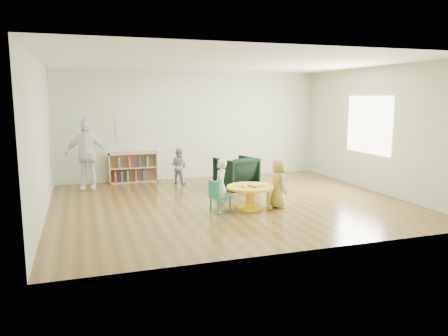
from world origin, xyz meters
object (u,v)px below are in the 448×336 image
kid_chair_left (218,196)px  kid_chair_right (277,191)px  toddler (179,166)px  activity_table (250,193)px  adult_caretaker (86,155)px  child_right (278,184)px  armchair (236,173)px  bookshelf (133,168)px  child_left (221,186)px

kid_chair_left → kid_chair_right: 1.24m
kid_chair_left → toddler: bearing=167.1°
kid_chair_right → toddler: size_ratio=0.66×
activity_table → adult_caretaker: 4.12m
child_right → toddler: 3.23m
kid_chair_right → toddler: (-1.33, 2.85, 0.13)m
armchair → activity_table: bearing=61.9°
bookshelf → child_right: size_ratio=1.26×
child_right → adult_caretaker: size_ratio=0.58×
kid_chair_left → toddler: size_ratio=0.69×
kid_chair_right → child_left: size_ratio=0.58×
activity_table → bookshelf: (-1.82, 3.47, 0.05)m
child_left → child_right: child_left is taller
child_left → bookshelf: bearing=-137.0°
activity_table → toddler: size_ratio=1.02×
armchair → adult_caretaker: 3.49m
kid_chair_left → child_right: child_right is taller
kid_chair_right → armchair: armchair is taller
armchair → toddler: (-1.15, 1.01, 0.06)m
kid_chair_left → adult_caretaker: bearing=-157.0°
kid_chair_left → child_left: 0.18m
activity_table → child_right: child_right is taller
kid_chair_left → adult_caretaker: 3.73m
activity_table → kid_chair_right: 0.58m
kid_chair_right → child_left: (-1.19, -0.10, 0.19)m
activity_table → child_left: bearing=-174.8°
kid_chair_left → kid_chair_right: kid_chair_left is taller
activity_table → armchair: bearing=78.1°
bookshelf → child_left: child_left is taller
activity_table → adult_caretaker: (-2.92, 2.86, 0.51)m
kid_chair_left → kid_chair_right: (1.24, 0.11, -0.01)m
kid_chair_right → bookshelf: bearing=51.6°
armchair → kid_chair_right: bearing=79.3°
toddler → adult_caretaker: bearing=44.0°
bookshelf → child_right: bearing=-56.3°
activity_table → adult_caretaker: size_ratio=0.55×
child_left → toddler: size_ratio=1.14×
bookshelf → armchair: 2.73m
bookshelf → armchair: size_ratio=1.44×
activity_table → child_right: 0.57m
armchair → child_left: child_left is taller
armchair → toddler: toddler is taller
toddler → adult_caretaker: 2.20m
adult_caretaker → child_left: bearing=-41.0°
child_right → toddler: bearing=19.8°
kid_chair_right → bookshelf: 4.18m
activity_table → kid_chair_left: (-0.67, -0.07, 0.01)m
kid_chair_right → toddler: 3.15m
bookshelf → toddler: 1.21m
child_left → child_right: bearing=113.7°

